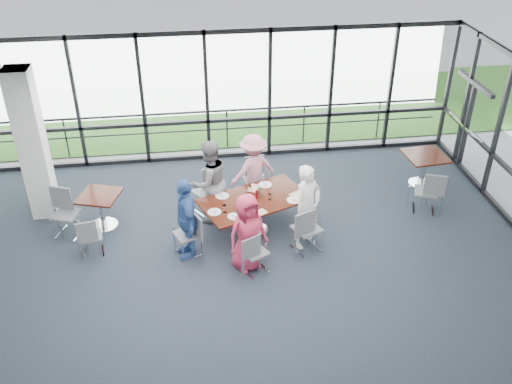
{
  "coord_description": "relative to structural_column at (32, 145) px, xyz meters",
  "views": [
    {
      "loc": [
        -0.55,
        -7.65,
        6.78
      ],
      "look_at": [
        0.69,
        1.45,
        1.1
      ],
      "focal_mm": 40.0,
      "sensor_mm": 36.0,
      "label": 1
    }
  ],
  "objects": [
    {
      "name": "chair_main_end",
      "position": [
        2.94,
        -1.84,
        -1.14
      ],
      "size": [
        0.59,
        0.59,
        0.91
      ],
      "primitive_type": null,
      "rotation": [
        0.0,
        0.0,
        -1.16
      ],
      "color": "slate",
      "rests_on": "ground"
    },
    {
      "name": "plate_end",
      "position": [
        3.48,
        -1.61,
        -0.84
      ],
      "size": [
        0.27,
        0.27,
        0.01
      ],
      "primitive_type": "cylinder",
      "color": "white",
      "rests_on": "main_table"
    },
    {
      "name": "diner_near_right",
      "position": [
        5.23,
        -1.84,
        -0.74
      ],
      "size": [
        0.78,
        0.74,
        1.73
      ],
      "primitive_type": "imported",
      "rotation": [
        0.0,
        0.0,
        0.59
      ],
      "color": "white",
      "rests_on": "ground"
    },
    {
      "name": "chair_spare_la",
      "position": [
        1.13,
        -1.58,
        -1.19
      ],
      "size": [
        0.46,
        0.46,
        0.82
      ],
      "primitive_type": null,
      "rotation": [
        0.0,
        0.0,
        0.16
      ],
      "color": "slate",
      "rests_on": "ground"
    },
    {
      "name": "diner_far_left",
      "position": [
        3.45,
        -0.71,
        -0.7
      ],
      "size": [
        1.03,
        0.89,
        1.8
      ],
      "primitive_type": "imported",
      "rotation": [
        0.0,
        0.0,
        3.64
      ],
      "color": "slate",
      "rests_on": "ground"
    },
    {
      "name": "diner_end",
      "position": [
        2.95,
        -1.86,
        -0.77
      ],
      "size": [
        0.68,
        1.05,
        1.66
      ],
      "primitive_type": "imported",
      "rotation": [
        0.0,
        0.0,
        -1.4
      ],
      "color": "#365DA2",
      "rests_on": "ground"
    },
    {
      "name": "side_table_left",
      "position": [
        1.24,
        -0.68,
        -0.99
      ],
      "size": [
        0.95,
        0.95,
        0.75
      ],
      "rotation": [
        0.0,
        0.0,
        -0.3
      ],
      "color": "#371608",
      "rests_on": "ground"
    },
    {
      "name": "menu_a",
      "position": [
        4.33,
        -1.74,
        -0.85
      ],
      "size": [
        0.33,
        0.3,
        0.0
      ],
      "primitive_type": "cube",
      "rotation": [
        0.0,
        0.0,
        0.52
      ],
      "color": "silver",
      "rests_on": "main_table"
    },
    {
      "name": "diner_far_right",
      "position": [
        4.42,
        -0.17,
        -0.79
      ],
      "size": [
        1.17,
        0.89,
        1.62
      ],
      "primitive_type": "imported",
      "rotation": [
        0.0,
        0.0,
        3.53
      ],
      "color": "pink",
      "rests_on": "ground"
    },
    {
      "name": "menu_b",
      "position": [
        5.17,
        -1.19,
        -0.85
      ],
      "size": [
        0.35,
        0.31,
        0.0
      ],
      "primitive_type": "cube",
      "rotation": [
        0.0,
        0.0,
        0.46
      ],
      "color": "silver",
      "rests_on": "main_table"
    },
    {
      "name": "menu_c",
      "position": [
        4.35,
        -0.84,
        -0.85
      ],
      "size": [
        0.33,
        0.37,
        0.0
      ],
      "primitive_type": "cube",
      "rotation": [
        0.0,
        0.0,
        1.1
      ],
      "color": "silver",
      "rests_on": "main_table"
    },
    {
      "name": "chair_spare_r",
      "position": [
        7.99,
        -1.0,
        -1.13
      ],
      "size": [
        0.59,
        0.59,
        0.94
      ],
      "primitive_type": null,
      "rotation": [
        0.0,
        0.0,
        -0.36
      ],
      "color": "slate",
      "rests_on": "ground"
    },
    {
      "name": "chair_spare_lb",
      "position": [
        0.59,
        -0.89,
        -1.12
      ],
      "size": [
        0.61,
        0.61,
        0.97
      ],
      "primitive_type": null,
      "rotation": [
        0.0,
        0.0,
        2.78
      ],
      "color": "slate",
      "rests_on": "ground"
    },
    {
      "name": "plate_fr",
      "position": [
        4.59,
        -0.74,
        -0.84
      ],
      "size": [
        0.28,
        0.28,
        0.01
      ],
      "primitive_type": "cylinder",
      "color": "white",
      "rests_on": "main_table"
    },
    {
      "name": "chair_main_fl",
      "position": [
        3.38,
        -0.4,
        -1.12
      ],
      "size": [
        0.64,
        0.64,
        0.95
      ],
      "primitive_type": null,
      "rotation": [
        0.0,
        0.0,
        3.72
      ],
      "color": "slate",
      "rests_on": "ground"
    },
    {
      "name": "plate_nl",
      "position": [
        3.83,
        -1.81,
        -0.84
      ],
      "size": [
        0.24,
        0.24,
        0.01
      ],
      "primitive_type": "cylinder",
      "color": "white",
      "rests_on": "main_table"
    },
    {
      "name": "plate_nr",
      "position": [
        5.05,
        -1.4,
        -0.84
      ],
      "size": [
        0.27,
        0.27,
        0.01
      ],
      "primitive_type": "cylinder",
      "color": "white",
      "rests_on": "main_table"
    },
    {
      "name": "condiment_caddy",
      "position": [
        4.26,
        -1.19,
        -0.83
      ],
      "size": [
        0.1,
        0.07,
        0.04
      ],
      "primitive_type": "cube",
      "color": "black",
      "rests_on": "main_table"
    },
    {
      "name": "guard_rail",
      "position": [
        3.6,
        2.6,
        -1.1
      ],
      "size": [
        12.0,
        0.06,
        0.06
      ],
      "primitive_type": "cylinder",
      "rotation": [
        0.0,
        1.57,
        0.0
      ],
      "color": "#2D2D33",
      "rests_on": "ground"
    },
    {
      "name": "apron",
      "position": [
        3.6,
        7.0,
        -1.62
      ],
      "size": [
        80.0,
        70.0,
        0.02
      ],
      "primitive_type": "cube",
      "color": "gray",
      "rests_on": "ground"
    },
    {
      "name": "chair_main_fr",
      "position": [
        4.46,
        -0.03,
        -1.14
      ],
      "size": [
        0.51,
        0.51,
        0.92
      ],
      "primitive_type": null,
      "rotation": [
        0.0,
        0.0,
        3.29
      ],
      "color": "slate",
      "rests_on": "ground"
    },
    {
      "name": "plate_fl",
      "position": [
        3.68,
        -1.05,
        -0.84
      ],
      "size": [
        0.27,
        0.27,
        0.01
      ],
      "primitive_type": "cylinder",
      "color": "white",
      "rests_on": "main_table"
    },
    {
      "name": "tumbler_b",
      "position": [
        4.6,
        -1.31,
        -0.78
      ],
      "size": [
        0.07,
        0.07,
        0.13
      ],
      "primitive_type": "cylinder",
      "color": "white",
      "rests_on": "main_table"
    },
    {
      "name": "floor",
      "position": [
        3.6,
        -3.0,
        -1.61
      ],
      "size": [
        12.0,
        10.0,
        0.02
      ],
      "primitive_type": "cube",
      "color": "#1F2531",
      "rests_on": "ground"
    },
    {
      "name": "tumbler_d",
      "position": [
        3.68,
        -1.63,
        -0.77
      ],
      "size": [
        0.08,
        0.08,
        0.15
      ],
      "primitive_type": "cylinder",
      "color": "white",
      "rests_on": "main_table"
    },
    {
      "name": "diner_near_left",
      "position": [
        4.02,
        -2.38,
        -0.83
      ],
      "size": [
        0.89,
        0.75,
        1.55
      ],
      "primitive_type": "imported",
      "rotation": [
        0.0,
        0.0,
        0.41
      ],
      "color": "#D23054",
      "rests_on": "ground"
    },
    {
      "name": "structural_column",
      "position": [
        0.0,
        0.0,
        0.0
      ],
      "size": [
        0.5,
        0.5,
        3.2
      ],
      "primitive_type": "cube",
      "color": "white",
      "rests_on": "ground"
    },
    {
      "name": "exit_door",
      "position": [
        9.6,
        0.75,
        -0.55
      ],
      "size": [
        0.12,
        1.6,
        2.1
      ],
      "primitive_type": "cube",
      "color": "black",
      "rests_on": "ground"
    },
    {
      "name": "main_table",
      "position": [
        4.29,
        -1.25,
        -0.96
      ],
      "size": [
        2.36,
        1.84,
        0.75
      ],
      "rotation": [
        0.0,
        0.0,
        0.38
      ],
      "color": "#371608",
      "rests_on": "ground"
    },
    {
      "name": "chair_main_nl",
      "position": [
        4.13,
        -2.52,
        -1.18
      ],
      "size": [
        0.56,
        0.56,
        0.85
      ],
      "primitive_type": null,
      "rotation": [
        0.0,
        0.0,
        0.48
      ],
      "color": "slate",
      "rests_on": "ground"
    },
    {
      "name": "side_table_right",
      "position": [
        8.36,
        0.06,
        -0.96
      ],
      "size": [
        0.95,
        0.95,
        0.75
      ],
      "rotation": [
        0.0,
        0.0,
        0.09
      ],
      "color": "#371608",
      "rests_on": "ground"
    },
    {
      "name": "tumbler_c",
      "position": [
        4.25,
        -0.96,
        -0.79
      ],
      "size": [
        0.06,
        0.06,
        0.13
      ],
      "primitive_type": "cylinder",
      "color": "white",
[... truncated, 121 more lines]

